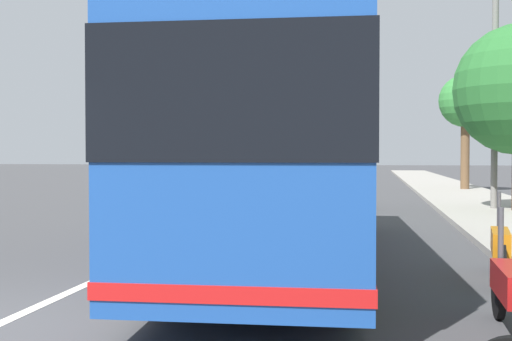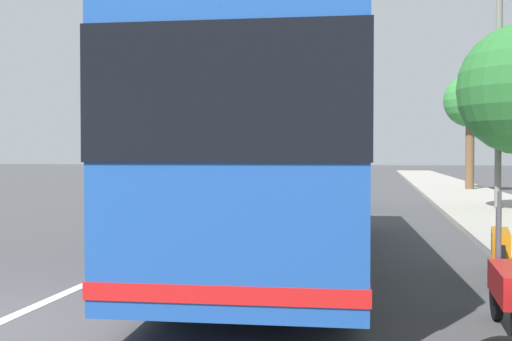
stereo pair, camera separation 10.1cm
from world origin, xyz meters
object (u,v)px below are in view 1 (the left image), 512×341
Objects in this scene: car_side_street at (313,187)px; utility_pole at (495,82)px; coach_bus at (282,146)px; motorcycle_mid_row at (500,248)px; car_oncoming at (209,180)px; motorcycle_by_tree at (510,292)px; roadside_tree_far_block at (465,103)px.

utility_pole reaches higher than car_side_street.
coach_bus is at bearing 178.02° from car_side_street.
motorcycle_mid_row is 0.44× the size of car_side_street.
motorcycle_mid_row is at bearing 24.88° from car_oncoming.
motorcycle_mid_row is 19.43m from car_oncoming.
coach_bus is 5.33× the size of motorcycle_by_tree.
roadside_tree_far_block is 11.64m from utility_pole.
car_side_street reaches higher than motorcycle_by_tree.
roadside_tree_far_block is at bearing 1.85° from motorcycle_mid_row.
motorcycle_mid_row is 0.36× the size of roadside_tree_far_block.
coach_bus is 2.40× the size of car_side_street.
car_oncoming is (5.17, 5.09, 0.02)m from car_side_street.
utility_pole reaches higher than coach_bus.
motorcycle_by_tree is 15.46m from car_side_street.
roadside_tree_far_block is at bearing -35.47° from car_side_street.
car_side_street is at bearing 14.76° from motorcycle_by_tree.
roadside_tree_far_block is (5.63, -11.60, 3.68)m from car_oncoming.
utility_pole reaches higher than motorcycle_by_tree.
motorcycle_by_tree is 21.94m from car_oncoming.
car_side_street is 0.99× the size of car_oncoming.
car_oncoming is at bearing 115.89° from roadside_tree_far_block.
utility_pole is at bearing -102.39° from car_side_street.
motorcycle_by_tree is at bearing -171.87° from car_side_street.
utility_pole is at bearing 176.37° from roadside_tree_far_block.
coach_bus reaches higher than motorcycle_mid_row.
roadside_tree_far_block is 0.70× the size of utility_pole.
utility_pole is (14.28, -2.43, 3.66)m from motorcycle_by_tree.
roadside_tree_far_block is (21.66, -6.06, 2.43)m from coach_bus.
coach_bus is 3.89m from motorcycle_mid_row.
car_oncoming reaches higher than motorcycle_mid_row.
car_oncoming is at bearing 24.86° from motorcycle_by_tree.
car_oncoming is (16.03, 5.54, -1.25)m from coach_bus.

